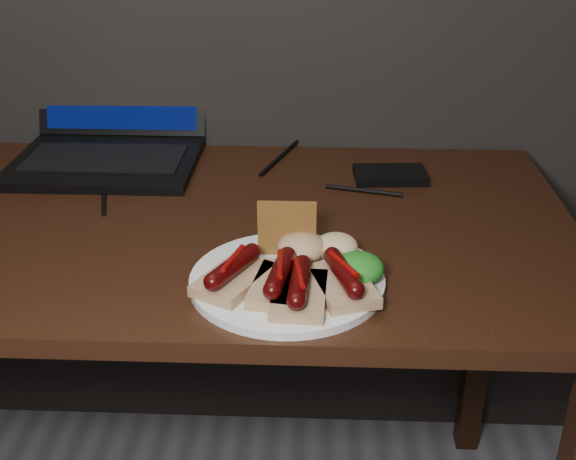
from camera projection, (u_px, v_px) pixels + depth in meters
The scene contains 13 objects.
desk at pixel (158, 264), 1.24m from camera, with size 1.40×0.70×0.75m.
laptop at pixel (112, 131), 1.44m from camera, with size 0.35×0.36×0.25m.
hard_drive at pixel (390, 175), 1.35m from camera, with size 0.13×0.08×0.02m, color black.
desk_cables at pixel (152, 181), 1.33m from camera, with size 0.95×0.43×0.01m.
plate at pixel (287, 280), 1.01m from camera, with size 0.27×0.27×0.01m, color white.
bread_sausage_left at pixel (233, 274), 0.98m from camera, with size 0.12×0.13×0.04m.
bread_sausage_center at pixel (280, 280), 0.97m from camera, with size 0.09×0.12×0.04m.
bread_sausage_right at pixel (343, 280), 0.97m from camera, with size 0.10×0.13×0.04m.
bread_sausage_extra at pixel (299, 289), 0.94m from camera, with size 0.08×0.12×0.04m.
crispbread at pixel (287, 228), 1.05m from camera, with size 0.09×0.01×0.09m, color #9A5D2A.
salad_greens at pixel (359, 268), 0.99m from camera, with size 0.07×0.07×0.04m, color #145C12.
salsa_mound at pixel (302, 247), 1.04m from camera, with size 0.07×0.07×0.04m, color maroon.
coleslaw_mound at pixel (336, 246), 1.05m from camera, with size 0.06×0.06×0.04m, color beige.
Camera 1 is at (0.27, 0.31, 1.27)m, focal length 45.00 mm.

